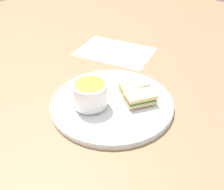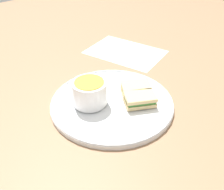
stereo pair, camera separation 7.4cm
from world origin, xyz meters
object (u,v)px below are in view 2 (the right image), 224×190
object	(u,v)px
spoon	(89,87)
sandwich_half_near	(140,99)
soup_bowl	(90,92)
sandwich_half_far	(136,88)

from	to	relation	value
spoon	sandwich_half_near	distance (m)	0.17
spoon	soup_bowl	bearing A→B (deg)	49.62
soup_bowl	sandwich_half_near	size ratio (longest dim) A/B	0.96
spoon	sandwich_half_far	bearing A→B (deg)	123.09
sandwich_half_near	sandwich_half_far	distance (m)	0.05
soup_bowl	sandwich_half_near	world-z (taller)	soup_bowl
soup_bowl	sandwich_half_far	world-z (taller)	soup_bowl
spoon	sandwich_half_near	xyz separation A→B (m)	(-0.07, 0.15, 0.01)
sandwich_half_near	soup_bowl	bearing A→B (deg)	-41.91
sandwich_half_far	spoon	bearing A→B (deg)	-47.94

